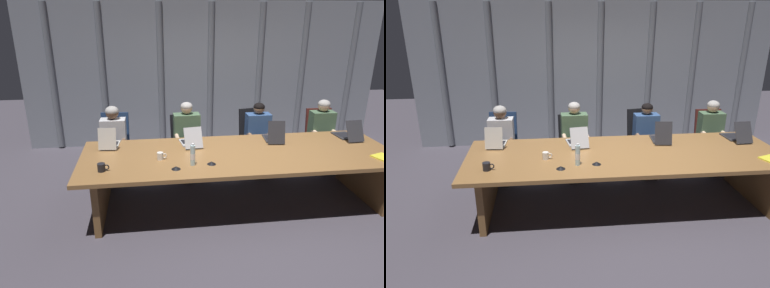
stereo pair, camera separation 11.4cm
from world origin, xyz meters
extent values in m
plane|color=#47424C|center=(0.00, 0.00, 0.00)|extent=(13.72, 13.72, 0.00)
cube|color=olive|center=(0.00, 0.00, 0.73)|extent=(4.11, 1.38, 0.05)
cube|color=black|center=(0.00, 0.00, 0.66)|extent=(3.49, 0.10, 0.06)
cube|color=brown|center=(-1.81, 0.00, 0.35)|extent=(0.08, 1.17, 0.70)
cube|color=brown|center=(1.81, 0.00, 0.35)|extent=(0.08, 1.17, 0.70)
cube|color=gray|center=(0.00, 2.59, 1.35)|extent=(6.86, 0.10, 2.69)
cylinder|color=slate|center=(-2.87, 2.53, 1.35)|extent=(0.12, 0.12, 2.64)
cylinder|color=slate|center=(-1.96, 2.53, 1.35)|extent=(0.12, 0.12, 2.64)
cylinder|color=slate|center=(-0.89, 2.53, 1.35)|extent=(0.12, 0.12, 2.64)
cylinder|color=slate|center=(0.06, 2.53, 1.35)|extent=(0.12, 0.12, 2.64)
cylinder|color=slate|center=(1.02, 2.53, 1.35)|extent=(0.12, 0.12, 2.64)
cylinder|color=slate|center=(1.89, 2.53, 1.35)|extent=(0.12, 0.12, 2.64)
cylinder|color=slate|center=(2.91, 2.53, 1.35)|extent=(0.12, 0.12, 2.64)
cube|color=beige|center=(-1.70, 0.50, 0.76)|extent=(0.26, 0.33, 0.02)
cube|color=black|center=(-1.70, 0.52, 0.77)|extent=(0.21, 0.19, 0.00)
cube|color=beige|center=(-1.72, 0.31, 0.91)|extent=(0.24, 0.09, 0.29)
cube|color=black|center=(-1.72, 0.32, 0.91)|extent=(0.22, 0.08, 0.26)
cube|color=#BCBCC1|center=(-0.61, 0.45, 0.76)|extent=(0.28, 0.33, 0.02)
cube|color=black|center=(-0.61, 0.47, 0.77)|extent=(0.23, 0.19, 0.00)
cube|color=#BCBCC1|center=(-0.58, 0.24, 0.90)|extent=(0.26, 0.16, 0.27)
cube|color=black|center=(-0.58, 0.24, 0.90)|extent=(0.23, 0.14, 0.24)
cube|color=#2D2D33|center=(0.60, 0.46, 0.76)|extent=(0.27, 0.36, 0.02)
cube|color=black|center=(0.61, 0.48, 0.77)|extent=(0.22, 0.21, 0.00)
cube|color=#2D2D33|center=(0.58, 0.25, 0.92)|extent=(0.24, 0.12, 0.31)
cube|color=black|center=(0.58, 0.25, 0.93)|extent=(0.22, 0.10, 0.28)
cube|color=#2D2D33|center=(1.71, 0.44, 0.76)|extent=(0.26, 0.34, 0.02)
cube|color=black|center=(1.71, 0.47, 0.77)|extent=(0.21, 0.19, 0.00)
cube|color=#2D2D33|center=(1.72, 0.21, 0.91)|extent=(0.25, 0.16, 0.28)
cube|color=black|center=(1.72, 0.21, 0.91)|extent=(0.22, 0.14, 0.25)
cube|color=navy|center=(-1.72, 1.11, 0.43)|extent=(0.52, 0.52, 0.08)
cube|color=navy|center=(-1.70, 1.33, 0.73)|extent=(0.44, 0.16, 0.52)
cylinder|color=#262628|center=(-1.72, 1.11, 0.21)|extent=(0.05, 0.05, 0.35)
cylinder|color=black|center=(-1.72, 1.11, 0.02)|extent=(0.60, 0.60, 0.04)
cube|color=black|center=(-0.56, 1.11, 0.43)|extent=(0.54, 0.54, 0.08)
cube|color=black|center=(-0.60, 1.33, 0.70)|extent=(0.44, 0.17, 0.46)
cylinder|color=#262628|center=(-0.56, 1.11, 0.21)|extent=(0.05, 0.05, 0.35)
cylinder|color=black|center=(-0.56, 1.11, 0.02)|extent=(0.60, 0.60, 0.04)
cube|color=black|center=(0.59, 1.11, 0.43)|extent=(0.55, 0.55, 0.08)
cube|color=black|center=(0.55, 1.32, 0.73)|extent=(0.45, 0.19, 0.52)
cylinder|color=#262628|center=(0.59, 1.11, 0.21)|extent=(0.05, 0.05, 0.35)
cylinder|color=black|center=(0.59, 1.11, 0.02)|extent=(0.60, 0.60, 0.04)
cube|color=#511E19|center=(1.73, 1.11, 0.43)|extent=(0.50, 0.50, 0.08)
cube|color=#511E19|center=(1.74, 1.33, 0.71)|extent=(0.44, 0.14, 0.48)
cylinder|color=#262628|center=(1.73, 1.11, 0.21)|extent=(0.05, 0.05, 0.35)
cylinder|color=black|center=(1.73, 1.11, 0.02)|extent=(0.60, 0.60, 0.04)
cube|color=silver|center=(-1.71, 1.09, 0.71)|extent=(0.38, 0.23, 0.49)
sphere|color=brown|center=(-1.71, 1.09, 1.06)|extent=(0.20, 0.20, 0.20)
ellipsoid|color=#B2ADA8|center=(-1.71, 1.09, 1.08)|extent=(0.20, 0.20, 0.15)
cylinder|color=silver|center=(-1.55, 1.08, 0.77)|extent=(0.07, 0.14, 0.27)
cylinder|color=brown|center=(-1.55, 0.87, 0.65)|extent=(0.07, 0.30, 0.06)
cylinder|color=silver|center=(-1.87, 1.09, 0.77)|extent=(0.07, 0.14, 0.27)
cylinder|color=brown|center=(-1.87, 0.88, 0.65)|extent=(0.07, 0.30, 0.06)
cylinder|color=#262833|center=(-1.61, 0.88, 0.44)|extent=(0.14, 0.40, 0.13)
cylinder|color=#262833|center=(-1.62, 0.70, 0.22)|extent=(0.11, 0.11, 0.45)
cylinder|color=#262833|center=(-1.81, 0.89, 0.44)|extent=(0.14, 0.40, 0.13)
cylinder|color=#262833|center=(-1.82, 0.71, 0.22)|extent=(0.11, 0.11, 0.45)
cube|color=#4C6B4C|center=(-0.57, 1.09, 0.73)|extent=(0.41, 0.23, 0.53)
sphere|color=beige|center=(-0.57, 1.09, 1.09)|extent=(0.18, 0.18, 0.18)
ellipsoid|color=#B2ADA8|center=(-0.57, 1.09, 1.12)|extent=(0.19, 0.19, 0.14)
cylinder|color=#4C6B4C|center=(-0.40, 1.09, 0.81)|extent=(0.07, 0.14, 0.27)
cylinder|color=beige|center=(-0.39, 0.88, 0.69)|extent=(0.07, 0.30, 0.06)
cylinder|color=#4C6B4C|center=(-0.75, 1.08, 0.81)|extent=(0.07, 0.14, 0.27)
cylinder|color=beige|center=(-0.74, 0.87, 0.69)|extent=(0.07, 0.30, 0.06)
cylinder|color=#262833|center=(-0.47, 0.89, 0.44)|extent=(0.14, 0.40, 0.13)
cylinder|color=#262833|center=(-0.46, 0.71, 0.22)|extent=(0.11, 0.11, 0.45)
cylinder|color=#262833|center=(-0.67, 0.88, 0.44)|extent=(0.14, 0.40, 0.13)
cylinder|color=#262833|center=(-0.66, 0.70, 0.22)|extent=(0.11, 0.11, 0.45)
cube|color=#335184|center=(0.59, 1.09, 0.71)|extent=(0.39, 0.22, 0.49)
sphere|color=#8C6647|center=(0.59, 1.09, 1.05)|extent=(0.18, 0.18, 0.18)
ellipsoid|color=black|center=(0.59, 1.09, 1.07)|extent=(0.18, 0.18, 0.13)
cylinder|color=#335184|center=(0.75, 1.09, 0.77)|extent=(0.07, 0.14, 0.27)
cylinder|color=#8C6647|center=(0.75, 0.88, 0.65)|extent=(0.07, 0.30, 0.06)
cylinder|color=#335184|center=(0.43, 1.09, 0.77)|extent=(0.07, 0.14, 0.27)
cylinder|color=#8C6647|center=(0.42, 0.88, 0.65)|extent=(0.07, 0.30, 0.06)
cylinder|color=#262833|center=(0.69, 0.89, 0.44)|extent=(0.13, 0.40, 0.13)
cylinder|color=#262833|center=(0.69, 0.71, 0.22)|extent=(0.11, 0.11, 0.45)
cylinder|color=#262833|center=(0.49, 0.89, 0.44)|extent=(0.13, 0.40, 0.13)
cylinder|color=#262833|center=(0.49, 0.71, 0.22)|extent=(0.11, 0.11, 0.45)
cube|color=#4C6B4C|center=(1.68, 1.09, 0.71)|extent=(0.39, 0.23, 0.49)
sphere|color=beige|center=(1.68, 1.09, 1.06)|extent=(0.19, 0.19, 0.19)
ellipsoid|color=#B2ADA8|center=(1.68, 1.09, 1.08)|extent=(0.20, 0.20, 0.14)
cylinder|color=#4C6B4C|center=(1.84, 1.08, 0.77)|extent=(0.07, 0.14, 0.27)
cylinder|color=beige|center=(1.83, 0.87, 0.65)|extent=(0.07, 0.30, 0.06)
cylinder|color=#4C6B4C|center=(1.52, 1.09, 0.77)|extent=(0.07, 0.14, 0.27)
cylinder|color=beige|center=(1.51, 0.88, 0.65)|extent=(0.07, 0.30, 0.06)
cylinder|color=#262833|center=(1.77, 0.88, 0.44)|extent=(0.14, 0.40, 0.13)
cylinder|color=#262833|center=(1.77, 0.70, 0.22)|extent=(0.11, 0.11, 0.45)
cylinder|color=#262833|center=(1.57, 0.89, 0.44)|extent=(0.14, 0.40, 0.13)
cylinder|color=#262833|center=(1.57, 0.71, 0.22)|extent=(0.11, 0.11, 0.45)
cylinder|color=silver|center=(-0.66, -0.31, 0.88)|extent=(0.06, 0.06, 0.25)
cylinder|color=white|center=(-0.66, -0.31, 0.86)|extent=(0.06, 0.06, 0.08)
cylinder|color=white|center=(-0.66, -0.31, 1.01)|extent=(0.03, 0.03, 0.02)
cylinder|color=black|center=(-1.73, -0.35, 0.80)|extent=(0.09, 0.09, 0.10)
torus|color=black|center=(-1.67, -0.35, 0.80)|extent=(0.07, 0.01, 0.07)
cylinder|color=white|center=(-1.04, -0.09, 0.80)|extent=(0.08, 0.08, 0.09)
torus|color=white|center=(-0.99, -0.09, 0.80)|extent=(0.07, 0.01, 0.07)
cone|color=black|center=(-0.43, -0.32, 0.77)|extent=(0.11, 0.11, 0.03)
cone|color=black|center=(-0.87, -0.41, 0.77)|extent=(0.11, 0.11, 0.03)
camera|label=1|loc=(-1.17, -4.16, 2.47)|focal=32.90mm
camera|label=2|loc=(-1.05, -4.17, 2.47)|focal=32.90mm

